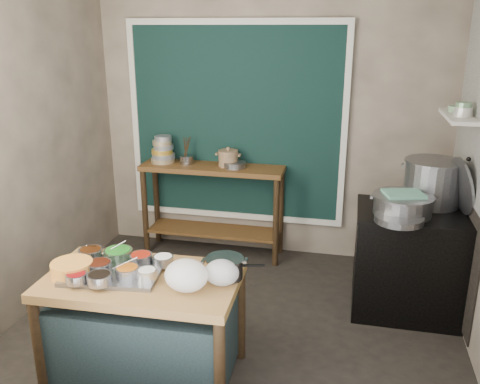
% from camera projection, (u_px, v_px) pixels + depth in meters
% --- Properties ---
extents(floor, '(3.50, 3.00, 0.02)m').
position_uv_depth(floor, '(236.00, 325.00, 4.10)').
color(floor, black).
rests_on(floor, ground).
extents(back_wall, '(3.50, 0.02, 2.80)m').
position_uv_depth(back_wall, '(271.00, 120.00, 5.06)').
color(back_wall, gray).
rests_on(back_wall, floor).
extents(left_wall, '(0.02, 3.00, 2.80)m').
position_uv_depth(left_wall, '(21.00, 143.00, 4.03)').
color(left_wall, gray).
rests_on(left_wall, floor).
extents(curtain_panel, '(2.10, 0.02, 1.90)m').
position_uv_depth(curtain_panel, '(236.00, 124.00, 5.11)').
color(curtain_panel, black).
rests_on(curtain_panel, back_wall).
extents(curtain_frame, '(2.22, 0.03, 2.02)m').
position_uv_depth(curtain_frame, '(235.00, 124.00, 5.10)').
color(curtain_frame, beige).
rests_on(curtain_frame, back_wall).
extents(soot_patch, '(0.01, 1.30, 1.30)m').
position_uv_depth(soot_patch, '(463.00, 232.00, 4.11)').
color(soot_patch, black).
rests_on(soot_patch, right_wall).
extents(wall_shelf, '(0.22, 0.70, 0.03)m').
position_uv_depth(wall_shelf, '(459.00, 116.00, 4.04)').
color(wall_shelf, beige).
rests_on(wall_shelf, right_wall).
extents(prep_table, '(1.27, 0.76, 0.75)m').
position_uv_depth(prep_table, '(145.00, 327.00, 3.38)').
color(prep_table, brown).
rests_on(prep_table, floor).
extents(back_counter, '(1.45, 0.40, 0.95)m').
position_uv_depth(back_counter, '(213.00, 210.00, 5.25)').
color(back_counter, brown).
rests_on(back_counter, floor).
extents(stove_block, '(0.90, 0.68, 0.85)m').
position_uv_depth(stove_block, '(411.00, 263.00, 4.19)').
color(stove_block, black).
rests_on(stove_block, floor).
extents(stove_top, '(0.92, 0.69, 0.03)m').
position_uv_depth(stove_top, '(416.00, 213.00, 4.05)').
color(stove_top, black).
rests_on(stove_top, stove_block).
extents(condiment_tray, '(0.65, 0.50, 0.03)m').
position_uv_depth(condiment_tray, '(114.00, 272.00, 3.30)').
color(condiment_tray, gray).
rests_on(condiment_tray, prep_table).
extents(condiment_bowls, '(0.68, 0.50, 0.08)m').
position_uv_depth(condiment_bowls, '(111.00, 264.00, 3.30)').
color(condiment_bowls, gray).
rests_on(condiment_bowls, condiment_tray).
extents(yellow_basin, '(0.33, 0.33, 0.10)m').
position_uv_depth(yellow_basin, '(72.00, 269.00, 3.25)').
color(yellow_basin, '#EA9945').
rests_on(yellow_basin, prep_table).
extents(saucepan, '(0.30, 0.30, 0.14)m').
position_uv_depth(saucepan, '(225.00, 268.00, 3.23)').
color(saucepan, gray).
rests_on(saucepan, prep_table).
extents(plastic_bag_a, '(0.33, 0.31, 0.20)m').
position_uv_depth(plastic_bag_a, '(186.00, 275.00, 3.06)').
color(plastic_bag_a, white).
rests_on(plastic_bag_a, prep_table).
extents(plastic_bag_b, '(0.27, 0.25, 0.16)m').
position_uv_depth(plastic_bag_b, '(222.00, 273.00, 3.14)').
color(plastic_bag_b, white).
rests_on(plastic_bag_b, prep_table).
extents(bowl_stack, '(0.25, 0.25, 0.28)m').
position_uv_depth(bowl_stack, '(163.00, 151.00, 5.20)').
color(bowl_stack, tan).
rests_on(bowl_stack, back_counter).
extents(utensil_cup, '(0.18, 0.18, 0.09)m').
position_uv_depth(utensil_cup, '(187.00, 160.00, 5.16)').
color(utensil_cup, gray).
rests_on(utensil_cup, back_counter).
extents(ceramic_crock, '(0.22, 0.22, 0.14)m').
position_uv_depth(ceramic_crock, '(228.00, 159.00, 5.07)').
color(ceramic_crock, brown).
rests_on(ceramic_crock, back_counter).
extents(wide_bowl, '(0.22, 0.22, 0.06)m').
position_uv_depth(wide_bowl, '(235.00, 165.00, 5.03)').
color(wide_bowl, gray).
rests_on(wide_bowl, back_counter).
extents(stock_pot, '(0.50, 0.50, 0.38)m').
position_uv_depth(stock_pot, '(432.00, 183.00, 4.15)').
color(stock_pot, gray).
rests_on(stock_pot, stove_top).
extents(pot_lid, '(0.20, 0.47, 0.45)m').
position_uv_depth(pot_lid, '(462.00, 186.00, 3.94)').
color(pot_lid, gray).
rests_on(pot_lid, stove_top).
extents(steamer, '(0.52, 0.52, 0.16)m').
position_uv_depth(steamer, '(403.00, 205.00, 3.96)').
color(steamer, gray).
rests_on(steamer, stove_top).
extents(green_cloth, '(0.34, 0.30, 0.02)m').
position_uv_depth(green_cloth, '(404.00, 194.00, 3.94)').
color(green_cloth, '#609D7E').
rests_on(green_cloth, steamer).
extents(shallow_pan, '(0.45, 0.45, 0.05)m').
position_uv_depth(shallow_pan, '(399.00, 219.00, 3.82)').
color(shallow_pan, gray).
rests_on(shallow_pan, stove_top).
extents(shelf_bowl_stack, '(0.14, 0.14, 0.11)m').
position_uv_depth(shelf_bowl_stack, '(463.00, 110.00, 3.93)').
color(shelf_bowl_stack, silver).
rests_on(shelf_bowl_stack, wall_shelf).
extents(shelf_bowl_green, '(0.17, 0.17, 0.05)m').
position_uv_depth(shelf_bowl_green, '(457.00, 109.00, 4.17)').
color(shelf_bowl_green, gray).
rests_on(shelf_bowl_green, wall_shelf).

